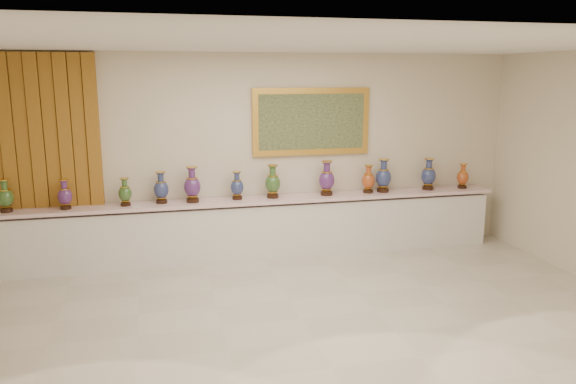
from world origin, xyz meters
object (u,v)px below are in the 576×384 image
Objects in this scene: counter at (262,228)px; vase_2 at (125,193)px; vase_1 at (65,196)px; vase_0 at (5,197)px.

counter is 2.03m from vase_2.
vase_1 reaches higher than counter.
counter is at bearing 0.91° from vase_2.
vase_0 is 1.08× the size of vase_1.
vase_0 is 1.52m from vase_2.
vase_2 is at bearing 1.67° from vase_1.
vase_1 reaches higher than vase_2.
vase_0 is 0.74m from vase_1.
vase_0 is at bearing -179.80° from vase_2.
vase_2 is at bearing 0.20° from vase_0.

